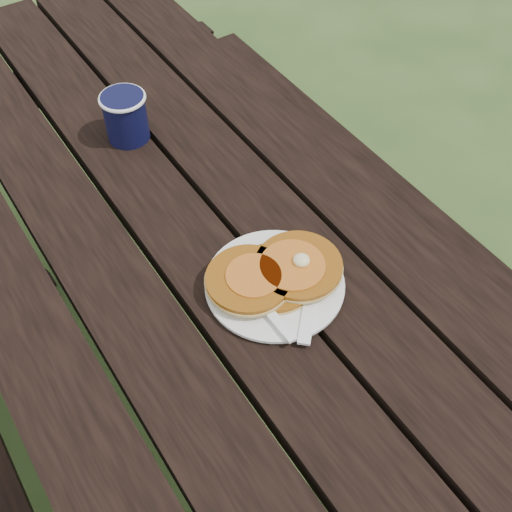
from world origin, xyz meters
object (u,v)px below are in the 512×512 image
picnic_table (192,339)px  plate (275,284)px  pancake_stack (275,273)px  coffee_cup (125,114)px

picnic_table → plate: plate is taller
pancake_stack → plate: bearing=-130.8°
plate → pancake_stack: size_ratio=0.99×
picnic_table → coffee_cup: (0.04, 0.26, 0.44)m
picnic_table → pancake_stack: (0.07, -0.21, 0.41)m
pancake_stack → coffee_cup: bearing=94.2°
picnic_table → coffee_cup: bearing=81.8°
pancake_stack → coffee_cup: (-0.03, 0.47, 0.03)m
plate → picnic_table: bearing=107.4°
plate → coffee_cup: coffee_cup is taller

